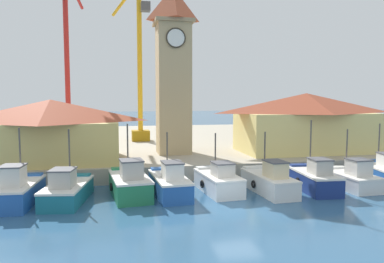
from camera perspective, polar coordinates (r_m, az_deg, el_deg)
ground_plane at (r=21.61m, az=6.80°, el=-11.35°), size 300.00×300.00×0.00m
quay_wharf at (r=47.24m, az=-3.49°, el=-1.58°), size 120.00×40.00×1.16m
fishing_boat_far_left at (r=23.82m, az=-25.01°, el=-8.18°), size 2.30×4.77×4.39m
fishing_boat_left_outer at (r=23.41m, az=-18.49°, el=-8.46°), size 2.80×5.15×4.26m
fishing_boat_left_inner at (r=23.78m, az=-9.46°, el=-7.77°), size 2.67×5.13×4.50m
fishing_boat_mid_left at (r=23.76m, az=-3.43°, el=-7.85°), size 2.25×5.25×3.94m
fishing_boat_center at (r=24.51m, az=4.04°, el=-7.52°), size 2.39×4.69×3.81m
fishing_boat_mid_right at (r=24.87m, az=11.68°, el=-7.41°), size 2.16×5.21×3.90m
fishing_boat_right_inner at (r=26.21m, az=18.08°, el=-6.84°), size 2.27×4.90×4.63m
fishing_boat_right_outer at (r=27.75m, az=23.12°, el=-6.54°), size 2.35×4.39×3.97m
fishing_boat_far_right at (r=29.98m, az=26.98°, el=-5.61°), size 2.50×4.66×4.28m
clock_tower at (r=33.52m, az=-2.88°, el=9.90°), size 3.35×3.35×16.16m
warehouse_left at (r=30.97m, az=-20.67°, el=0.21°), size 10.63×7.33×4.83m
warehouse_right at (r=36.04m, az=16.94°, el=1.42°), size 12.43×6.54×5.38m
port_crane_near at (r=43.56m, az=-8.00°, el=7.49°), size 4.22×6.53×18.13m
port_crane_far at (r=44.23m, az=-18.40°, el=8.06°), size 2.45×8.35×18.96m
dock_worker_near_tower at (r=28.29m, az=-11.57°, el=-3.31°), size 0.34×0.22×1.62m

